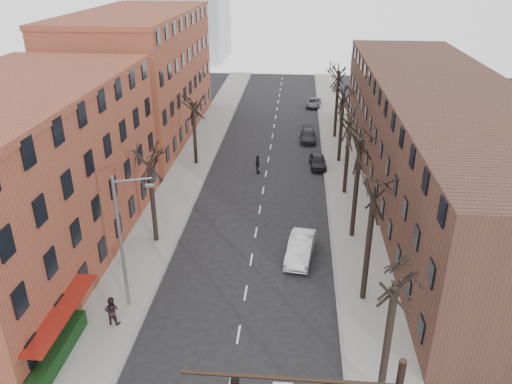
# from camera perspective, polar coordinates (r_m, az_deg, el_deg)

# --- Properties ---
(sidewalk_left) EXTENTS (4.00, 90.00, 0.15)m
(sidewalk_left) POSITION_cam_1_polar(r_m,az_deg,el_deg) (54.67, -7.05, 3.66)
(sidewalk_left) COLOR gray
(sidewalk_left) RESTS_ON ground
(sidewalk_right) EXTENTS (4.00, 90.00, 0.15)m
(sidewalk_right) POSITION_cam_1_polar(r_m,az_deg,el_deg) (53.79, 9.91, 3.10)
(sidewalk_right) COLOR gray
(sidewalk_right) RESTS_ON ground
(building_left_near) EXTENTS (12.00, 26.00, 12.00)m
(building_left_near) POSITION_cam_1_polar(r_m,az_deg,el_deg) (37.93, -25.57, 0.94)
(building_left_near) COLOR brown
(building_left_near) RESTS_ON ground
(building_left_far) EXTENTS (12.00, 28.00, 14.00)m
(building_left_far) POSITION_cam_1_polar(r_m,az_deg,el_deg) (63.05, -13.07, 12.71)
(building_left_far) COLOR brown
(building_left_far) RESTS_ON ground
(building_right) EXTENTS (12.00, 50.00, 10.00)m
(building_right) POSITION_cam_1_polar(r_m,az_deg,el_deg) (48.93, 20.18, 5.80)
(building_right) COLOR #492D22
(building_right) RESTS_ON ground
(awning_left) EXTENTS (1.20, 7.00, 0.15)m
(awning_left) POSITION_cam_1_polar(r_m,az_deg,el_deg) (31.36, -20.56, -16.44)
(awning_left) COLOR maroon
(awning_left) RESTS_ON ground
(hedge) EXTENTS (0.80, 6.00, 1.00)m
(hedge) POSITION_cam_1_polar(r_m,az_deg,el_deg) (30.33, -21.71, -16.69)
(hedge) COLOR black
(hedge) RESTS_ON sidewalk_left
(tree_right_b) EXTENTS (5.20, 5.20, 10.80)m
(tree_right_b) POSITION_cam_1_polar(r_m,az_deg,el_deg) (33.71, 12.05, -11.88)
(tree_right_b) COLOR black
(tree_right_b) RESTS_ON ground
(tree_right_c) EXTENTS (5.20, 5.20, 11.60)m
(tree_right_c) POSITION_cam_1_polar(r_m,az_deg,el_deg) (40.34, 10.86, -5.02)
(tree_right_c) COLOR black
(tree_right_c) RESTS_ON ground
(tree_right_d) EXTENTS (5.20, 5.20, 10.00)m
(tree_right_d) POSITION_cam_1_polar(r_m,az_deg,el_deg) (47.39, 10.02, -0.15)
(tree_right_d) COLOR black
(tree_right_d) RESTS_ON ground
(tree_right_e) EXTENTS (5.20, 5.20, 10.80)m
(tree_right_e) POSITION_cam_1_polar(r_m,az_deg,el_deg) (54.71, 9.41, 3.44)
(tree_right_e) COLOR black
(tree_right_e) RESTS_ON ground
(tree_right_f) EXTENTS (5.20, 5.20, 11.60)m
(tree_right_f) POSITION_cam_1_polar(r_m,az_deg,el_deg) (62.20, 8.94, 6.17)
(tree_right_f) COLOR black
(tree_right_f) RESTS_ON ground
(tree_left_a) EXTENTS (5.20, 5.20, 9.50)m
(tree_left_a) POSITION_cam_1_polar(r_m,az_deg,el_deg) (39.78, -11.28, -5.52)
(tree_left_a) COLOR black
(tree_left_a) RESTS_ON ground
(tree_left_b) EXTENTS (5.20, 5.20, 9.50)m
(tree_left_b) POSITION_cam_1_polar(r_m,az_deg,el_deg) (53.71, -6.84, 3.18)
(tree_left_b) COLOR black
(tree_left_b) RESTS_ON ground
(streetlight) EXTENTS (2.45, 0.22, 9.03)m
(streetlight) POSITION_cam_1_polar(r_m,az_deg,el_deg) (30.59, -14.95, -5.11)
(streetlight) COLOR slate
(streetlight) RESTS_ON ground
(silver_sedan) EXTENTS (2.37, 5.10, 1.62)m
(silver_sedan) POSITION_cam_1_polar(r_m,az_deg,el_deg) (36.72, 5.10, -6.43)
(silver_sedan) COLOR silver
(silver_sedan) RESTS_ON ground
(parked_car_near) EXTENTS (1.84, 4.11, 1.37)m
(parked_car_near) POSITION_cam_1_polar(r_m,az_deg,el_deg) (52.69, 7.09, 3.53)
(parked_car_near) COLOR black
(parked_car_near) RESTS_ON ground
(parked_car_mid) EXTENTS (1.86, 4.49, 1.30)m
(parked_car_mid) POSITION_cam_1_polar(r_m,az_deg,el_deg) (60.36, 5.96, 6.40)
(parked_car_mid) COLOR black
(parked_car_mid) RESTS_ON ground
(parked_car_far) EXTENTS (2.39, 4.49, 1.20)m
(parked_car_far) POSITION_cam_1_polar(r_m,az_deg,el_deg) (75.09, 6.60, 10.12)
(parked_car_far) COLOR #515357
(parked_car_far) RESTS_ON ground
(pedestrian_b) EXTENTS (0.95, 0.76, 1.85)m
(pedestrian_b) POSITION_cam_1_polar(r_m,az_deg,el_deg) (31.55, -16.18, -12.88)
(pedestrian_b) COLOR black
(pedestrian_b) RESTS_ON sidewalk_left
(pedestrian_crossing) EXTENTS (0.73, 1.21, 1.93)m
(pedestrian_crossing) POSITION_cam_1_polar(r_m,az_deg,el_deg) (50.74, 0.19, 3.20)
(pedestrian_crossing) COLOR black
(pedestrian_crossing) RESTS_ON ground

